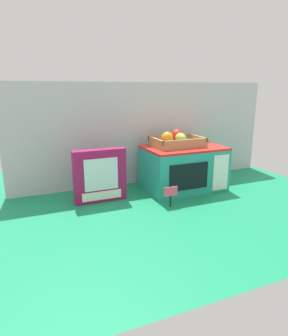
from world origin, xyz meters
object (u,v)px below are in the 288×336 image
Objects in this scene: toy_microwave at (183,168)px; price_sign at (171,194)px; food_groups_crate at (177,141)px; cookie_set_box at (100,176)px.

toy_microwave reaches higher than price_sign.
toy_microwave is 1.59× the size of food_groups_crate.
price_sign is (-0.16, -0.23, -0.21)m from food_groups_crate.
price_sign is (-0.19, -0.22, -0.05)m from toy_microwave.
price_sign is (0.29, -0.21, -0.07)m from cookie_set_box.
food_groups_crate reaches higher than price_sign.
cookie_set_box is (-0.45, -0.03, -0.14)m from food_groups_crate.
toy_microwave is 1.62× the size of cookie_set_box.
food_groups_crate is at bearing 3.25° from cookie_set_box.
food_groups_crate is 0.47m from cookie_set_box.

